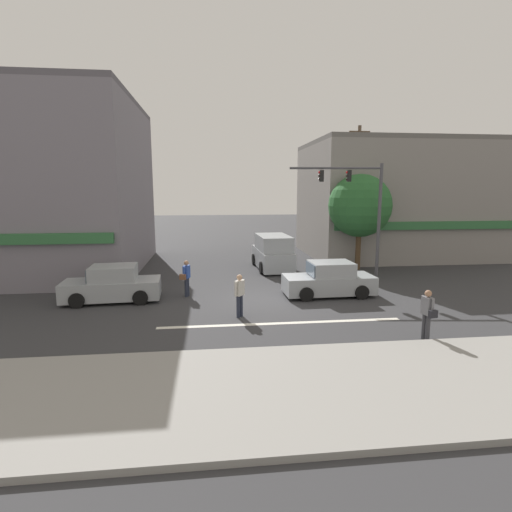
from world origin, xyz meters
TOP-DOWN VIEW (x-y plane):
  - ground_plane at (0.00, 0.00)m, footprint 120.00×120.00m
  - lane_marking_stripe at (0.00, -3.50)m, footprint 9.00×0.24m
  - sidewalk_curb at (0.00, -8.50)m, footprint 40.00×5.00m
  - building_left_block at (-12.45, 8.02)m, footprint 11.39×12.17m
  - building_right_corner at (11.20, 11.11)m, footprint 12.91×9.45m
  - street_tree at (6.42, 5.85)m, footprint 3.76×3.76m
  - utility_pole_near_left at (-8.00, 3.10)m, footprint 1.40×0.22m
  - utility_pole_far_right at (7.29, 8.71)m, footprint 1.40×0.22m
  - traffic_light_mast at (5.45, 3.14)m, footprint 4.86×0.71m
  - van_parked_curbside at (1.26, 6.57)m, footprint 2.20×4.68m
  - sedan_crossing_center at (2.87, 0.11)m, footprint 4.14×1.96m
  - sedan_approaching_near at (-6.83, 0.29)m, footprint 4.20×2.07m
  - pedestrian_foreground_with_bag at (4.38, -5.67)m, footprint 0.31×0.69m
  - pedestrian_mid_crossing at (-1.46, -2.57)m, footprint 0.40×0.45m
  - pedestrian_far_side at (-3.65, 0.68)m, footprint 0.48×0.66m

SIDE VIEW (x-z plane):
  - ground_plane at x=0.00m, z-range 0.00..0.00m
  - lane_marking_stripe at x=0.00m, z-range 0.00..0.01m
  - sidewalk_curb at x=0.00m, z-range 0.00..0.16m
  - sedan_crossing_center at x=2.87m, z-range -0.08..1.50m
  - sedan_approaching_near at x=-6.83m, z-range -0.08..1.50m
  - pedestrian_mid_crossing at x=-1.46m, z-range 0.11..1.78m
  - pedestrian_foreground_with_bag at x=4.38m, z-range 0.12..1.79m
  - pedestrian_far_side at x=-3.65m, z-range 0.12..1.79m
  - van_parked_curbside at x=1.26m, z-range -0.05..2.06m
  - street_tree at x=6.42m, z-range 0.99..6.76m
  - building_right_corner at x=11.20m, z-range 0.00..8.23m
  - traffic_light_mast at x=5.45m, z-range 1.08..7.28m
  - utility_pole_near_left at x=-8.00m, z-range 0.15..8.93m
  - utility_pole_far_right at x=7.29m, z-range 0.15..9.12m
  - building_left_block at x=-12.45m, z-range 0.00..10.06m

